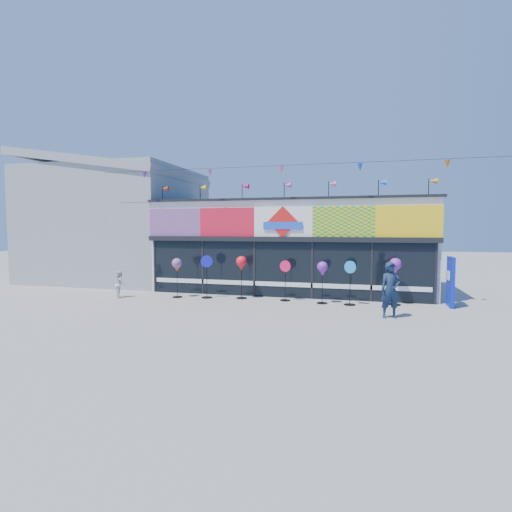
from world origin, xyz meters
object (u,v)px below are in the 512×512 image
(spinner_0, at_px, (177,266))
(adult_man, at_px, (391,290))
(spinner_5, at_px, (350,282))
(spinner_6, at_px, (395,267))
(spinner_4, at_px, (322,270))
(blue_sign, at_px, (450,282))
(spinner_3, at_px, (285,280))
(child, at_px, (120,284))
(spinner_2, at_px, (241,265))
(spinner_1, at_px, (207,275))

(spinner_0, xyz_separation_m, adult_man, (8.22, -1.71, -0.40))
(spinner_5, bearing_deg, spinner_6, 15.09)
(spinner_4, bearing_deg, blue_sign, 7.22)
(spinner_3, distance_m, spinner_5, 2.49)
(child, bearing_deg, spinner_0, -120.42)
(spinner_2, relative_size, spinner_3, 1.09)
(spinner_4, distance_m, spinner_5, 1.10)
(spinner_2, distance_m, spinner_3, 1.88)
(spinner_1, relative_size, spinner_3, 1.10)
(spinner_3, bearing_deg, spinner_0, -175.07)
(spinner_2, xyz_separation_m, spinner_4, (3.26, -0.26, -0.10))
(spinner_4, xyz_separation_m, child, (-8.20, -0.73, -0.72))
(blue_sign, height_order, spinner_2, blue_sign)
(spinner_0, xyz_separation_m, spinner_2, (2.64, 0.42, 0.09))
(child, bearing_deg, spinner_4, -129.02)
(spinner_0, bearing_deg, spinner_6, 3.69)
(spinner_2, relative_size, child, 1.56)
(spinner_1, distance_m, child, 3.63)
(spinner_2, bearing_deg, spinner_0, -170.86)
(spinner_3, bearing_deg, spinner_6, 2.34)
(spinner_1, height_order, adult_man, adult_man)
(blue_sign, height_order, child, blue_sign)
(blue_sign, relative_size, spinner_6, 1.04)
(blue_sign, relative_size, spinner_0, 1.12)
(blue_sign, distance_m, spinner_2, 7.83)
(spinner_1, height_order, spinner_2, spinner_1)
(spinner_6, bearing_deg, adult_man, -97.70)
(spinner_0, height_order, spinner_1, spinner_1)
(spinner_5, bearing_deg, spinner_3, 173.85)
(blue_sign, xyz_separation_m, spinner_0, (-10.44, -0.74, 0.38))
(adult_man, bearing_deg, child, 156.57)
(spinner_0, height_order, adult_man, adult_man)
(child, bearing_deg, blue_sign, -128.25)
(spinner_5, bearing_deg, spinner_2, 175.88)
(spinner_0, relative_size, spinner_4, 1.01)
(spinner_4, xyz_separation_m, spinner_6, (2.62, 0.38, 0.12))
(spinner_2, height_order, spinner_6, spinner_6)
(spinner_1, xyz_separation_m, spinner_4, (4.67, -0.02, 0.35))
(spinner_2, bearing_deg, spinner_4, -4.49)
(spinner_1, distance_m, spinner_3, 3.22)
(spinner_3, relative_size, adult_man, 0.89)
(spinner_3, height_order, child, spinner_3)
(spinner_1, distance_m, spinner_4, 4.68)
(blue_sign, bearing_deg, spinner_3, -175.32)
(spinner_4, bearing_deg, spinner_0, -178.37)
(spinner_2, height_order, spinner_5, spinner_2)
(spinner_2, bearing_deg, spinner_6, 1.22)
(spinner_6, bearing_deg, spinner_4, -171.72)
(spinner_1, xyz_separation_m, spinner_3, (3.21, 0.19, -0.08))
(spinner_3, xyz_separation_m, spinner_4, (1.46, -0.21, 0.44))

